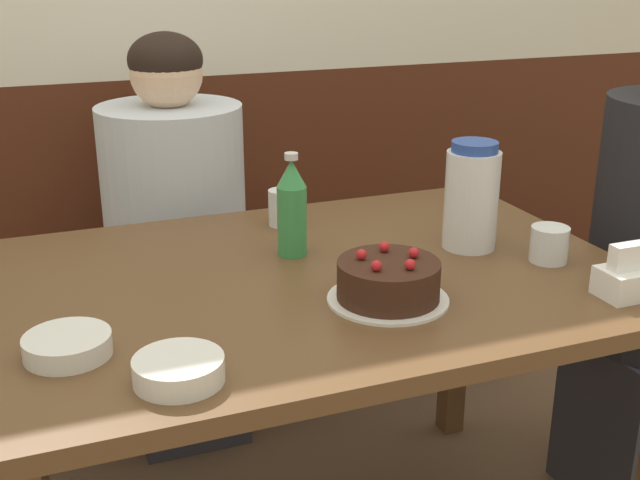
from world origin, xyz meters
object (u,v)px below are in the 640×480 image
object	(u,v)px
water_pitcher	(471,197)
napkin_holder	(629,277)
birthday_cake	(388,282)
person_teal_shirt	(177,245)
bench_seat	(221,336)
bowl_soup_white	(179,370)
soju_bottle	(292,207)
glass_water_tall	(282,208)
bowl_rice_small	(68,345)
glass_tumbler_short	(549,244)

from	to	relation	value
water_pitcher	napkin_holder	size ratio (longest dim) A/B	2.14
birthday_cake	person_teal_shirt	xyz separation A→B (m)	(-0.22, 0.88, -0.20)
bench_seat	bowl_soup_white	world-z (taller)	bowl_soup_white
soju_bottle	napkin_holder	world-z (taller)	soju_bottle
glass_water_tall	napkin_holder	bearing A→B (deg)	-52.97
birthday_cake	napkin_holder	world-z (taller)	napkin_holder
water_pitcher	bowl_rice_small	bearing A→B (deg)	-166.81
water_pitcher	napkin_holder	xyz separation A→B (m)	(0.14, -0.34, -0.08)
bench_seat	soju_bottle	distance (m)	0.96
person_teal_shirt	bowl_rice_small	bearing A→B (deg)	-21.54
soju_bottle	bowl_rice_small	xyz separation A→B (m)	(-0.49, -0.30, -0.09)
bench_seat	napkin_holder	xyz separation A→B (m)	(0.51, -1.15, 0.57)
bench_seat	birthday_cake	size ratio (longest dim) A/B	8.20
water_pitcher	birthday_cake	bearing A→B (deg)	-146.05
napkin_holder	glass_tumbler_short	bearing A→B (deg)	97.89
soju_bottle	napkin_holder	size ratio (longest dim) A/B	2.02
soju_bottle	person_teal_shirt	size ratio (longest dim) A/B	0.19
birthday_cake	person_teal_shirt	size ratio (longest dim) A/B	0.20
bench_seat	bowl_soup_white	xyz separation A→B (m)	(-0.34, -1.16, 0.55)
water_pitcher	bowl_rice_small	xyz separation A→B (m)	(-0.86, -0.20, -0.10)
glass_tumbler_short	person_teal_shirt	size ratio (longest dim) A/B	0.07
bench_seat	water_pitcher	distance (m)	1.10
bench_seat	birthday_cake	bearing A→B (deg)	-85.46
birthday_cake	napkin_holder	xyz separation A→B (m)	(0.43, -0.14, -0.00)
bowl_soup_white	person_teal_shirt	distance (m)	1.07
soju_bottle	glass_water_tall	bearing A→B (deg)	77.95
water_pitcher	person_teal_shirt	size ratio (longest dim) A/B	0.20
soju_bottle	person_teal_shirt	distance (m)	0.66
water_pitcher	soju_bottle	xyz separation A→B (m)	(-0.37, 0.10, -0.01)
water_pitcher	glass_water_tall	xyz separation A→B (m)	(-0.33, 0.29, -0.07)
bench_seat	person_teal_shirt	size ratio (longest dim) A/B	1.60
bench_seat	soju_bottle	xyz separation A→B (m)	(-0.01, -0.71, 0.64)
birthday_cake	glass_tumbler_short	xyz separation A→B (m)	(0.40, 0.06, -0.00)
birthday_cake	bowl_soup_white	world-z (taller)	birthday_cake
bench_seat	water_pitcher	size ratio (longest dim) A/B	7.90
soju_bottle	napkin_holder	distance (m)	0.68
bowl_rice_small	soju_bottle	bearing A→B (deg)	31.52
bench_seat	glass_tumbler_short	distance (m)	1.20
bowl_soup_white	glass_water_tall	xyz separation A→B (m)	(0.38, 0.64, 0.02)
water_pitcher	napkin_holder	world-z (taller)	water_pitcher
water_pitcher	soju_bottle	world-z (taller)	water_pitcher
bench_seat	person_teal_shirt	bearing A→B (deg)	-138.46
bowl_soup_white	glass_water_tall	bearing A→B (deg)	59.24
bowl_soup_white	bowl_rice_small	size ratio (longest dim) A/B	0.99
bench_seat	glass_water_tall	distance (m)	0.78
person_teal_shirt	napkin_holder	bearing A→B (deg)	32.45
glass_tumbler_short	bench_seat	bearing A→B (deg)	116.94
soju_bottle	bowl_rice_small	bearing A→B (deg)	-148.48
napkin_holder	person_teal_shirt	xyz separation A→B (m)	(-0.65, 1.02, -0.20)
birthday_cake	bowl_soup_white	size ratio (longest dim) A/B	1.63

